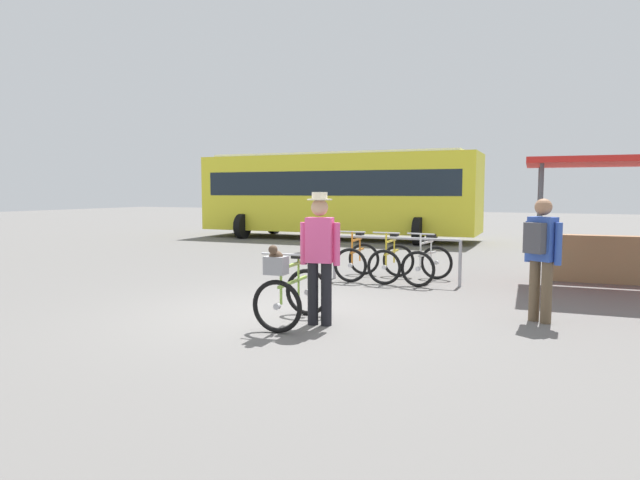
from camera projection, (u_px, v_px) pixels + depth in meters
name	position (u px, v px, depth m)	size (l,w,h in m)	color
ground_plane	(287.00, 314.00, 7.78)	(80.00, 80.00, 0.00)	#605E5B
bike_rack_rail	(395.00, 249.00, 10.40)	(2.51, 0.16, 0.88)	#99999E
racked_bike_orange	(357.00, 260.00, 10.90)	(0.77, 1.15, 0.97)	black
racked_bike_yellow	(392.00, 262.00, 10.63)	(0.70, 1.11, 0.97)	black
racked_bike_white	(427.00, 264.00, 10.36)	(0.76, 1.15, 0.97)	black
featured_bicycle	(289.00, 289.00, 7.05)	(0.75, 1.23, 1.09)	black
person_with_featured_bike	(320.00, 253.00, 7.06)	(0.52, 0.32, 1.72)	black
pedestrian_with_backpack	(541.00, 252.00, 7.20)	(0.47, 0.44, 1.64)	brown
bus_distant	(338.00, 191.00, 19.86)	(10.10, 3.69, 3.08)	yellow
market_stall	(617.00, 210.00, 9.88)	(3.26, 2.52, 2.30)	#4C4C51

